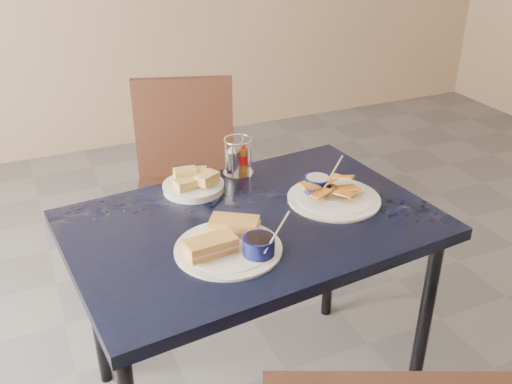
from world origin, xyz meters
name	(u,v)px	position (x,y,z in m)	size (l,w,h in m)	color
ground	(286,371)	(0.00, 0.00, 0.00)	(6.00, 6.00, 0.00)	#535358
dining_table	(252,240)	(-0.16, -0.05, 0.68)	(1.17, 0.84, 0.75)	black
chair_far	(180,172)	(-0.15, 0.80, 0.53)	(0.55, 0.54, 0.93)	black
sandwich_plate	(231,242)	(-0.28, -0.18, 0.77)	(0.32, 0.31, 0.12)	white
plantain_plate	(329,193)	(0.12, -0.03, 0.77)	(0.31, 0.31, 0.12)	white
bread_basket	(194,184)	(-0.27, 0.21, 0.77)	(0.20, 0.20, 0.07)	white
condiment_caddy	(237,159)	(-0.09, 0.27, 0.81)	(0.11, 0.11, 0.14)	silver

